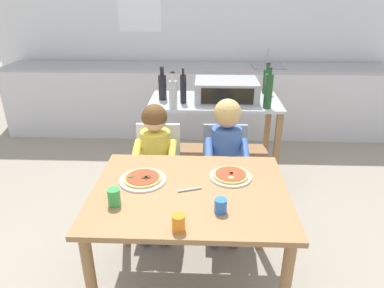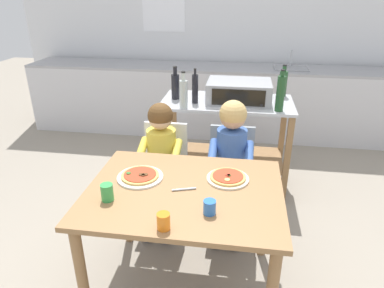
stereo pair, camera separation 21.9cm
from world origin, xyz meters
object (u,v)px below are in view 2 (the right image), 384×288
(kitchen_island_cart, at_px, (226,130))
(bottle_dark_olive_oil, at_px, (283,83))
(drinking_cup_blue, at_px, (210,207))
(toaster_oven, at_px, (239,91))
(drinking_cup_orange, at_px, (163,221))
(pizza_plate_cream, at_px, (228,178))
(child_in_yellow_shirt, at_px, (160,154))
(child_in_blue_striped_shirt, at_px, (231,154))
(pizza_plate_white, at_px, (140,176))
(bottle_slim_sauce, at_px, (280,93))
(serving_spoon, at_px, (184,189))
(dining_chair_right, at_px, (230,171))
(drinking_cup_green, at_px, (107,192))
(bottle_brown_beer, at_px, (183,93))
(bottle_squat_spirits, at_px, (175,86))
(bottle_tall_green_wine, at_px, (195,88))
(dining_chair_left, at_px, (164,167))
(dining_table, at_px, (184,205))

(kitchen_island_cart, bearing_deg, bottle_dark_olive_oil, 25.88)
(bottle_dark_olive_oil, distance_m, drinking_cup_blue, 1.84)
(toaster_oven, relative_size, drinking_cup_orange, 6.61)
(pizza_plate_cream, height_order, drinking_cup_blue, drinking_cup_blue)
(child_in_yellow_shirt, relative_size, drinking_cup_blue, 13.38)
(child_in_blue_striped_shirt, distance_m, pizza_plate_white, 0.74)
(bottle_slim_sauce, distance_m, drinking_cup_orange, 1.62)
(child_in_blue_striped_shirt, height_order, serving_spoon, child_in_blue_striped_shirt)
(dining_chair_right, relative_size, drinking_cup_orange, 9.70)
(drinking_cup_green, height_order, drinking_cup_blue, drinking_cup_green)
(pizza_plate_cream, relative_size, serving_spoon, 1.82)
(child_in_yellow_shirt, distance_m, pizza_plate_white, 0.51)
(pizza_plate_white, bearing_deg, bottle_brown_beer, 84.27)
(kitchen_island_cart, relative_size, bottle_squat_spirits, 3.95)
(dining_chair_right, bearing_deg, serving_spoon, -108.34)
(dining_chair_right, distance_m, drinking_cup_blue, 0.97)
(drinking_cup_orange, distance_m, serving_spoon, 0.36)
(bottle_tall_green_wine, bearing_deg, pizza_plate_cream, -71.86)
(child_in_yellow_shirt, bearing_deg, drinking_cup_blue, -60.43)
(bottle_squat_spirits, bearing_deg, dining_chair_left, -88.32)
(bottle_squat_spirits, relative_size, dining_table, 0.26)
(bottle_slim_sauce, distance_m, drinking_cup_green, 1.63)
(bottle_slim_sauce, height_order, child_in_yellow_shirt, bottle_slim_sauce)
(serving_spoon, bearing_deg, bottle_tall_green_wine, 95.20)
(bottle_tall_green_wine, height_order, drinking_cup_green, bottle_tall_green_wine)
(dining_chair_right, distance_m, child_in_yellow_shirt, 0.57)
(drinking_cup_green, relative_size, drinking_cup_blue, 1.28)
(bottle_squat_spirits, height_order, bottle_brown_beer, bottle_brown_beer)
(toaster_oven, bearing_deg, child_in_yellow_shirt, -126.82)
(bottle_tall_green_wine, relative_size, bottle_dark_olive_oil, 1.05)
(bottle_squat_spirits, xyz_separation_m, dining_chair_right, (0.54, -0.60, -0.50))
(bottle_slim_sauce, xyz_separation_m, bottle_tall_green_wine, (-0.71, 0.11, -0.02))
(dining_chair_right, relative_size, child_in_blue_striped_shirt, 0.77)
(serving_spoon, bearing_deg, kitchen_island_cart, 82.89)
(dining_table, relative_size, pizza_plate_cream, 4.40)
(bottle_brown_beer, relative_size, pizza_plate_white, 1.11)
(pizza_plate_white, distance_m, serving_spoon, 0.30)
(dining_chair_right, bearing_deg, child_in_blue_striped_shirt, -90.00)
(dining_chair_right, height_order, pizza_plate_white, dining_chair_right)
(bottle_squat_spirits, xyz_separation_m, bottle_brown_beer, (0.12, -0.24, 0.01))
(dining_chair_right, bearing_deg, drinking_cup_green, -125.64)
(child_in_yellow_shirt, bearing_deg, dining_table, -64.08)
(bottle_squat_spirits, distance_m, drinking_cup_green, 1.50)
(bottle_slim_sauce, height_order, serving_spoon, bottle_slim_sauce)
(drinking_cup_green, relative_size, serving_spoon, 0.69)
(toaster_oven, height_order, pizza_plate_cream, toaster_oven)
(bottle_squat_spirits, bearing_deg, drinking_cup_blue, -72.87)
(kitchen_island_cart, distance_m, child_in_blue_striped_shirt, 0.73)
(child_in_blue_striped_shirt, height_order, pizza_plate_white, child_in_blue_striped_shirt)
(kitchen_island_cart, bearing_deg, child_in_blue_striped_shirt, -84.07)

